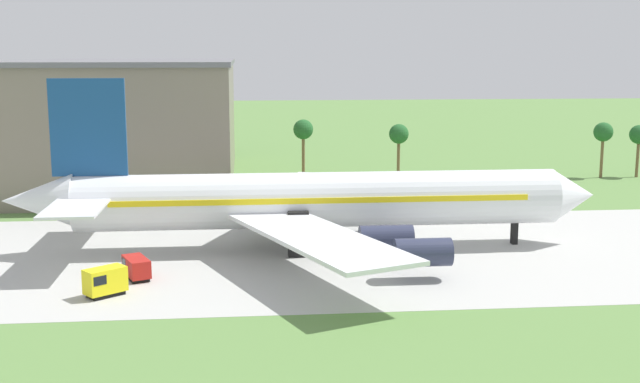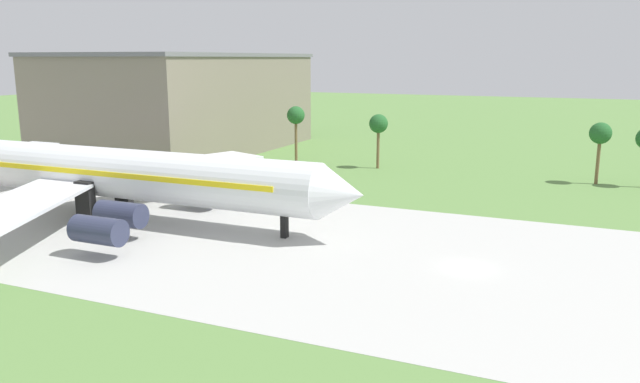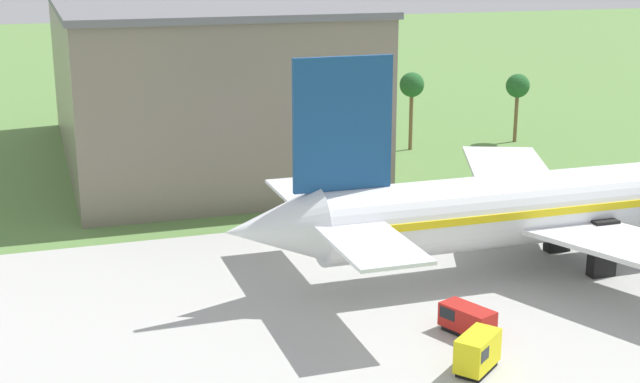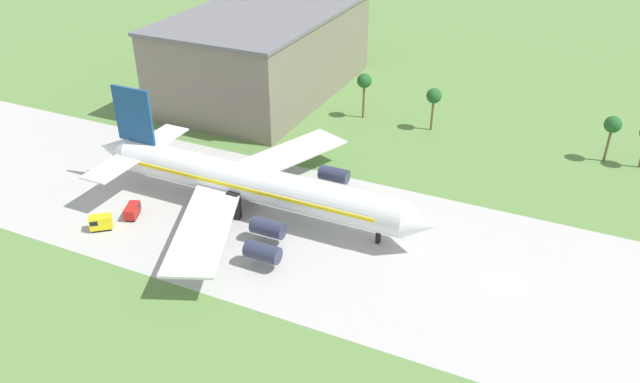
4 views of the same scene
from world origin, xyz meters
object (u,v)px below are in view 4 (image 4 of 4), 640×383
fuel_truck (133,210)px  terminal_building (265,52)px  baggage_tug (100,222)px  jet_airliner (250,183)px

fuel_truck → terminal_building: 67.82m
baggage_tug → terminal_building: 73.51m
jet_airliner → fuel_truck: bearing=-149.9°
terminal_building → baggage_tug: bearing=-85.0°
jet_airliner → fuel_truck: (-19.12, -11.07, -4.70)m
jet_airliner → fuel_truck: size_ratio=14.86×
jet_airliner → baggage_tug: 27.75m
jet_airliner → baggage_tug: (-21.38, -17.13, -4.42)m
fuel_truck → terminal_building: terminal_building is taller
jet_airliner → baggage_tug: jet_airliner is taller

